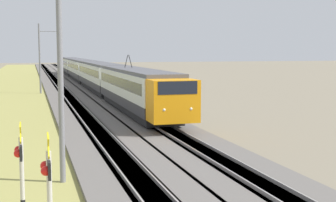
% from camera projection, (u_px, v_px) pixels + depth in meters
% --- Properties ---
extents(ballast_main, '(240.00, 4.40, 0.30)m').
position_uv_depth(ballast_main, '(63.00, 91.00, 58.39)').
color(ballast_main, '#605B56').
rests_on(ballast_main, ground).
extents(ballast_adjacent, '(240.00, 4.40, 0.30)m').
position_uv_depth(ballast_adjacent, '(97.00, 91.00, 59.57)').
color(ballast_adjacent, '#605B56').
rests_on(ballast_adjacent, ground).
extents(track_main, '(240.00, 1.57, 0.45)m').
position_uv_depth(track_main, '(63.00, 91.00, 58.39)').
color(track_main, '#4C4238').
rests_on(track_main, ground).
extents(track_adjacent, '(240.00, 1.57, 0.45)m').
position_uv_depth(track_adjacent, '(97.00, 91.00, 59.57)').
color(track_adjacent, '#4C4238').
rests_on(track_adjacent, ground).
extents(grass_verge, '(240.00, 10.95, 0.12)m').
position_uv_depth(grass_verge, '(7.00, 93.00, 56.54)').
color(grass_verge, '#99934C').
rests_on(grass_verge, ground).
extents(passenger_train, '(84.30, 2.98, 4.86)m').
position_uv_depth(passenger_train, '(89.00, 71.00, 67.31)').
color(passenger_train, orange).
rests_on(passenger_train, ground).
extents(crossing_signal_near, '(0.70, 0.23, 3.55)m').
position_uv_depth(crossing_signal_near, '(49.00, 199.00, 9.65)').
color(crossing_signal_near, beige).
rests_on(crossing_signal_near, ground).
extents(crossing_signal_aux, '(0.70, 0.23, 3.46)m').
position_uv_depth(crossing_signal_aux, '(21.00, 176.00, 11.62)').
color(crossing_signal_aux, beige).
rests_on(crossing_signal_aux, ground).
extents(catenary_mast_near, '(0.22, 2.56, 8.55)m').
position_uv_depth(catenary_mast_near, '(62.00, 72.00, 17.79)').
color(catenary_mast_near, slate).
rests_on(catenary_mast_near, ground).
extents(catenary_mast_mid, '(0.22, 2.56, 8.42)m').
position_uv_depth(catenary_mast_mid, '(40.00, 58.00, 55.70)').
color(catenary_mast_mid, slate).
rests_on(catenary_mast_mid, ground).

